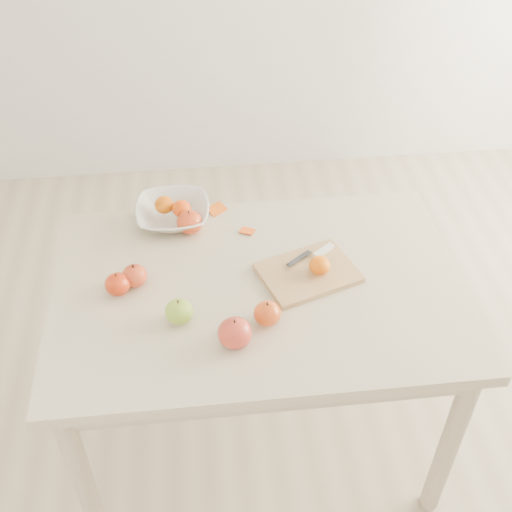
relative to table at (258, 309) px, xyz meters
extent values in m
plane|color=#C6B293|center=(0.00, 0.00, -0.65)|extent=(3.50, 3.50, 0.00)
cube|color=beige|center=(0.00, 0.00, 0.08)|extent=(1.20, 0.80, 0.04)
cylinder|color=#BCAA8E|center=(-0.54, 0.34, -0.30)|extent=(0.06, 0.06, 0.71)
cylinder|color=#BCAA8E|center=(0.54, 0.34, -0.30)|extent=(0.06, 0.06, 0.71)
cylinder|color=#BCAA8E|center=(-0.54, -0.34, -0.30)|extent=(0.06, 0.06, 0.71)
cylinder|color=#BCAA8E|center=(0.54, -0.34, -0.30)|extent=(0.06, 0.06, 0.71)
cube|color=tan|center=(0.15, 0.03, 0.11)|extent=(0.32, 0.28, 0.02)
ellipsoid|color=#DB5B07|center=(0.18, 0.02, 0.14)|extent=(0.06, 0.06, 0.05)
imported|color=silver|center=(-0.24, 0.33, 0.13)|extent=(0.24, 0.24, 0.06)
ellipsoid|color=orange|center=(-0.26, 0.34, 0.16)|extent=(0.06, 0.06, 0.06)
ellipsoid|color=#D84807|center=(-0.21, 0.32, 0.16)|extent=(0.06, 0.06, 0.05)
cube|color=#D0520E|center=(-0.10, 0.37, 0.10)|extent=(0.07, 0.07, 0.01)
cube|color=#E34D10|center=(-0.01, 0.25, 0.10)|extent=(0.06, 0.05, 0.01)
cube|color=white|center=(0.21, 0.10, 0.12)|extent=(0.07, 0.06, 0.01)
cube|color=#3B3D43|center=(0.13, 0.07, 0.12)|extent=(0.09, 0.07, 0.00)
ellipsoid|color=#6A991B|center=(-0.23, -0.11, 0.13)|extent=(0.08, 0.08, 0.07)
ellipsoid|color=#A52916|center=(0.01, -0.15, 0.13)|extent=(0.08, 0.08, 0.07)
ellipsoid|color=maroon|center=(-0.08, -0.21, 0.14)|extent=(0.09, 0.09, 0.08)
ellipsoid|color=#A40509|center=(-0.35, 0.05, 0.13)|extent=(0.07, 0.07, 0.07)
ellipsoid|color=maroon|center=(-0.19, 0.27, 0.14)|extent=(0.08, 0.08, 0.07)
ellipsoid|color=maroon|center=(-0.40, 0.02, 0.13)|extent=(0.07, 0.07, 0.07)
camera|label=1|loc=(-0.15, -1.33, 1.40)|focal=45.00mm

